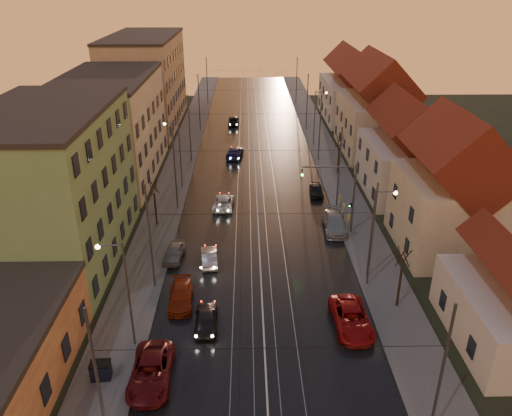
{
  "coord_description": "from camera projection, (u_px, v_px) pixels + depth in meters",
  "views": [
    {
      "loc": [
        -1.09,
        -24.94,
        22.84
      ],
      "look_at": [
        -0.25,
        18.33,
        2.62
      ],
      "focal_mm": 35.0,
      "sensor_mm": 36.0,
      "label": 1
    }
  ],
  "objects": [
    {
      "name": "catenary_pole_l_3",
      "position": [
        190.0,
        129.0,
        65.55
      ],
      "size": [
        0.16,
        0.16,
        9.0
      ],
      "primitive_type": "cylinder",
      "color": "#595B60",
      "rests_on": "ground"
    },
    {
      "name": "apartment_left_1",
      "position": [
        52.0,
        190.0,
        41.9
      ],
      "size": [
        10.0,
        18.0,
        13.0
      ],
      "primitive_type": "cube",
      "color": "#689860",
      "rests_on": "ground"
    },
    {
      "name": "driving_car_2",
      "position": [
        224.0,
        202.0,
        53.84
      ],
      "size": [
        2.32,
        4.61,
        1.25
      ],
      "primitive_type": "imported",
      "rotation": [
        0.0,
        0.0,
        3.09
      ],
      "color": "silver",
      "rests_on": "ground"
    },
    {
      "name": "parked_left_1",
      "position": [
        151.0,
        371.0,
        30.65
      ],
      "size": [
        2.6,
        5.42,
        1.49
      ],
      "primitive_type": "imported",
      "rotation": [
        0.0,
        0.0,
        0.02
      ],
      "color": "#5C0F14",
      "rests_on": "ground"
    },
    {
      "name": "house_right_3",
      "position": [
        377.0,
        111.0,
        69.07
      ],
      "size": [
        9.18,
        14.28,
        11.5
      ],
      "color": "#BEB392",
      "rests_on": "ground"
    },
    {
      "name": "driving_car_1",
      "position": [
        209.0,
        257.0,
        43.36
      ],
      "size": [
        1.73,
        3.89,
        1.24
      ],
      "primitive_type": "imported",
      "rotation": [
        0.0,
        0.0,
        3.25
      ],
      "color": "#A8A9AE",
      "rests_on": "ground"
    },
    {
      "name": "catenary_pole_l_2",
      "position": [
        175.0,
        169.0,
        51.97
      ],
      "size": [
        0.16,
        0.16,
        9.0
      ],
      "primitive_type": "cylinder",
      "color": "#595B60",
      "rests_on": "ground"
    },
    {
      "name": "traffic_light_mast",
      "position": [
        344.0,
        190.0,
        46.78
      ],
      "size": [
        5.3,
        0.32,
        7.2
      ],
      "color": "#595B60",
      "rests_on": "ground"
    },
    {
      "name": "street_lamp_2",
      "position": [
        177.0,
        148.0,
        57.23
      ],
      "size": [
        1.75,
        0.32,
        8.0
      ],
      "color": "#595B60",
      "rests_on": "ground"
    },
    {
      "name": "bare_tree_2",
      "position": [
        339.0,
        155.0,
        62.21
      ],
      "size": [
        1.09,
        1.09,
        5.11
      ],
      "color": "black",
      "rests_on": "ground"
    },
    {
      "name": "tram_rail_1",
      "position": [
        249.0,
        158.0,
        68.48
      ],
      "size": [
        0.06,
        120.0,
        0.03
      ],
      "primitive_type": "cube",
      "color": "gray",
      "rests_on": "road"
    },
    {
      "name": "catenary_pole_r_3",
      "position": [
        320.0,
        128.0,
        65.85
      ],
      "size": [
        0.16,
        0.16,
        9.0
      ],
      "primitive_type": "cylinder",
      "color": "#595B60",
      "rests_on": "ground"
    },
    {
      "name": "tram_rail_3",
      "position": [
        271.0,
        158.0,
        68.53
      ],
      "size": [
        0.06,
        120.0,
        0.03
      ],
      "primitive_type": "cube",
      "color": "gray",
      "rests_on": "road"
    },
    {
      "name": "house_right_2",
      "position": [
        408.0,
        154.0,
        55.98
      ],
      "size": [
        9.18,
        12.24,
        9.2
      ],
      "color": "silver",
      "rests_on": "ground"
    },
    {
      "name": "driving_car_0",
      "position": [
        206.0,
        318.0,
        35.51
      ],
      "size": [
        1.74,
        4.04,
        1.36
      ],
      "primitive_type": "imported",
      "rotation": [
        0.0,
        0.0,
        3.18
      ],
      "color": "black",
      "rests_on": "ground"
    },
    {
      "name": "catenary_pole_r_2",
      "position": [
        339.0,
        168.0,
        52.27
      ],
      "size": [
        0.16,
        0.16,
        9.0
      ],
      "primitive_type": "cylinder",
      "color": "#595B60",
      "rests_on": "ground"
    },
    {
      "name": "ground",
      "position": [
        265.0,
        364.0,
        32.28
      ],
      "size": [
        160.0,
        160.0,
        0.0
      ],
      "primitive_type": "plane",
      "color": "black",
      "rests_on": "ground"
    },
    {
      "name": "catenary_pole_l_5",
      "position": [
        207.0,
        81.0,
        95.44
      ],
      "size": [
        0.16,
        0.16,
        9.0
      ],
      "primitive_type": "cylinder",
      "color": "#595B60",
      "rests_on": "ground"
    },
    {
      "name": "parked_left_3",
      "position": [
        174.0,
        252.0,
        44.07
      ],
      "size": [
        1.84,
        3.9,
        1.29
      ],
      "primitive_type": "imported",
      "rotation": [
        0.0,
        0.0,
        -0.09
      ],
      "color": "#939398",
      "rests_on": "ground"
    },
    {
      "name": "street_lamp_1",
      "position": [
        376.0,
        226.0,
        39.43
      ],
      "size": [
        1.75,
        0.32,
        8.0
      ],
      "color": "#595B60",
      "rests_on": "ground"
    },
    {
      "name": "dumpster",
      "position": [
        101.0,
        371.0,
        30.76
      ],
      "size": [
        1.25,
        0.88,
        1.1
      ],
      "primitive_type": "cube",
      "rotation": [
        0.0,
        0.0,
        0.07
      ],
      "color": "black",
      "rests_on": "sidewalk_left"
    },
    {
      "name": "driving_car_3",
      "position": [
        235.0,
        152.0,
        68.72
      ],
      "size": [
        2.65,
        5.14,
        1.42
      ],
      "primitive_type": "imported",
      "rotation": [
        0.0,
        0.0,
        3.0
      ],
      "color": "navy",
      "rests_on": "ground"
    },
    {
      "name": "catenary_pole_r_1",
      "position": [
        372.0,
        236.0,
        38.68
      ],
      "size": [
        0.16,
        0.16,
        9.0
      ],
      "primitive_type": "cylinder",
      "color": "#595B60",
      "rests_on": "ground"
    },
    {
      "name": "sidewalk_right",
      "position": [
        327.0,
        158.0,
        68.66
      ],
      "size": [
        4.0,
        120.0,
        0.15
      ],
      "primitive_type": "cube",
      "color": "#4C4C4C",
      "rests_on": "ground"
    },
    {
      "name": "catenary_pole_l_4",
      "position": [
        199.0,
        103.0,
        79.14
      ],
      "size": [
        0.16,
        0.16,
        9.0
      ],
      "primitive_type": "cylinder",
      "color": "#595B60",
      "rests_on": "ground"
    },
    {
      "name": "parked_right_0",
      "position": [
        352.0,
        318.0,
        35.38
      ],
      "size": [
        2.7,
        5.5,
        1.5
      ],
      "primitive_type": "imported",
      "rotation": [
        0.0,
        0.0,
        0.04
      ],
      "color": "#9D0F10",
      "rests_on": "ground"
    },
    {
      "name": "parked_left_2",
      "position": [
        181.0,
        296.0,
        38.02
      ],
      "size": [
        2.04,
        4.47,
        1.27
      ],
      "primitive_type": "imported",
      "rotation": [
        0.0,
        0.0,
        0.06
      ],
      "color": "maroon",
      "rests_on": "ground"
    },
    {
      "name": "catenary_pole_r_0",
      "position": [
        441.0,
        377.0,
        25.09
      ],
      "size": [
        0.16,
        0.16,
        9.0
      ],
      "primitive_type": "cylinder",
      "color": "#595B60",
      "rests_on": "ground"
    },
    {
      "name": "house_right_1",
      "position": [
        452.0,
        193.0,
        43.86
      ],
      "size": [
        8.67,
        10.2,
        10.8
      ],
      "color": "#BEB392",
      "rests_on": "ground"
    },
    {
      "name": "catenary_pole_r_4",
      "position": [
        307.0,
        102.0,
        79.44
      ],
      "size": [
        0.16,
        0.16,
        9.0
      ],
      "primitive_type": "cylinder",
      "color": "#595B60",
      "rests_on": "ground"
    },
    {
      "name": "sidewalk_left",
      "position": [
        182.0,
        159.0,
        68.31
      ],
      "size": [
        4.0,
        120.0,
        0.15
      ],
      "primitive_type": "cube",
      "color": "#4C4C4C",
      "rests_on": "ground"
    },
    {
      "name": "street_lamp_3",
      "position": [
        317.0,
        112.0,
        72.04
      ],
      "size": [
        1.75,
        0.32,
        8.0
      ],
      "color": "#595B60",
      "rests_on": "ground"
    },
    {
      "name": "apartment_left_2",
      "position": [
        111.0,
        129.0,
        60.23
      ],
      "size": [
        10.0,
        20.0,
        12.0
      ],
      "primitive_type": "cube",
      "color": "#BDB492",
      "rests_on": "ground"
    },
    {
      "name": "tram_rail_2",
      "position": [
        260.0,
        158.0,
        68.5
      ],
      "size": [
        0.06,
        120.0,
        0.03
      ],
      "primitive_type": "cube",
      "color": "gray",
      "rests_on": "road"
    },
    {
      "name": "parked_right_1",
      "position": [
        335.0,
        223.0,
        49.0
      ],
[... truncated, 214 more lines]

